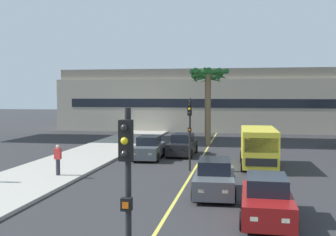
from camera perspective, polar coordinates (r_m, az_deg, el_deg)
The scene contains 13 objects.
sidewalk_left at distance 20.58m, azimuth -21.77°, elevation -9.19°, with size 4.80×80.00×0.15m, color #ADA89E.
lane_stripe_center at distance 25.59m, azimuth 3.90°, elevation -6.69°, with size 0.14×56.00×0.01m, color #DBCC4C.
pier_building_backdrop at distance 50.96m, azimuth 6.99°, elevation 2.38°, with size 38.44×8.04×7.36m.
car_queue_front at distance 28.48m, azimuth -2.67°, elevation -4.20°, with size 1.96×4.16×1.56m.
car_queue_second at distance 15.27m, azimuth 13.43°, elevation -10.91°, with size 1.89×4.13×1.56m.
car_queue_third at distance 18.60m, azimuth 6.42°, elevation -8.27°, with size 1.94×4.16×1.56m.
car_queue_fourth at distance 30.08m, azimuth 2.01°, elevation -3.79°, with size 1.93×4.15×1.56m.
delivery_van at distance 25.64m, azimuth 12.37°, elevation -3.84°, with size 2.21×5.28×2.36m.
traffic_light_median_near at distance 7.89m, azimuth -5.64°, elevation -9.44°, with size 0.24×0.37×4.20m.
traffic_light_median_far at distance 23.78m, azimuth 3.01°, elevation -0.86°, with size 0.24×0.37×4.20m.
palm_tree_near_median at distance 35.47m, azimuth 5.65°, elevation 5.00°, with size 3.50×3.47×6.71m.
palm_tree_mid_median at distance 41.39m, azimuth 5.36°, elevation 4.45°, with size 3.26×3.47×6.57m.
pedestrian_mid_block at distance 22.78m, azimuth -14.92°, elevation -5.51°, with size 0.34×0.22×1.62m.
Camera 1 is at (2.64, -1.06, 4.46)m, focal length 44.27 mm.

